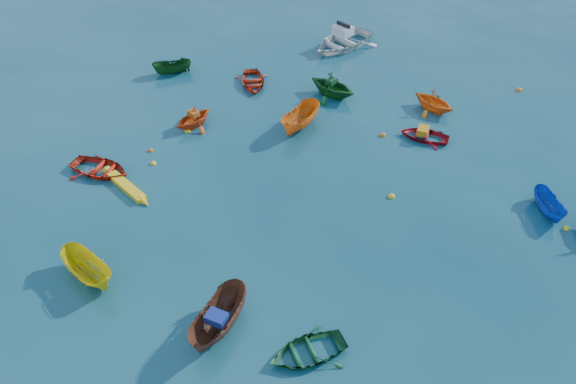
% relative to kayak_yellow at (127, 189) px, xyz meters
% --- Properties ---
extents(ground, '(160.00, 160.00, 0.00)m').
position_rel_kayak_yellow_xyz_m(ground, '(7.68, -3.10, 0.00)').
color(ground, '#0A3B4D').
rests_on(ground, ground).
extents(sampan_brown_mid, '(1.62, 3.57, 1.34)m').
position_rel_kayak_yellow_xyz_m(sampan_brown_mid, '(7.73, -6.01, 0.00)').
color(sampan_brown_mid, brown).
rests_on(sampan_brown_mid, ground).
extents(dinghy_orange_w, '(2.86, 3.05, 1.29)m').
position_rel_kayak_yellow_xyz_m(dinghy_orange_w, '(0.65, 6.04, 0.00)').
color(dinghy_orange_w, '#D84B14').
rests_on(dinghy_orange_w, ground).
extents(sampan_yellow_mid, '(3.35, 2.35, 1.21)m').
position_rel_kayak_yellow_xyz_m(sampan_yellow_mid, '(1.65, -5.46, 0.00)').
color(sampan_yellow_mid, yellow).
rests_on(sampan_yellow_mid, ground).
extents(dinghy_green_e, '(3.54, 3.45, 0.60)m').
position_rel_kayak_yellow_xyz_m(dinghy_green_e, '(11.15, -5.99, 0.00)').
color(dinghy_green_e, '#13542A').
rests_on(dinghy_green_e, ground).
extents(dinghy_red_nw, '(3.31, 2.44, 0.67)m').
position_rel_kayak_yellow_xyz_m(dinghy_red_nw, '(-1.93, 0.68, 0.00)').
color(dinghy_red_nw, red).
rests_on(dinghy_red_nw, ground).
extents(sampan_orange_n, '(2.00, 3.56, 1.30)m').
position_rel_kayak_yellow_xyz_m(sampan_orange_n, '(6.36, 7.86, 0.00)').
color(sampan_orange_n, orange).
rests_on(sampan_orange_n, ground).
extents(dinghy_green_n, '(3.73, 3.46, 1.60)m').
position_rel_kayak_yellow_xyz_m(dinghy_green_n, '(7.08, 11.73, 0.00)').
color(dinghy_green_n, '#13551C').
rests_on(dinghy_green_n, ground).
extents(dinghy_red_ne, '(2.71, 1.97, 0.55)m').
position_rel_kayak_yellow_xyz_m(dinghy_red_ne, '(13.05, 9.09, 0.00)').
color(dinghy_red_ne, '#A40D19').
rests_on(dinghy_red_ne, ground).
extents(sampan_blue_far, '(1.87, 2.59, 0.94)m').
position_rel_kayak_yellow_xyz_m(sampan_blue_far, '(19.40, 4.98, 0.00)').
color(sampan_blue_far, '#0D40AE').
rests_on(sampan_blue_far, ground).
extents(dinghy_red_far, '(3.28, 3.63, 0.62)m').
position_rel_kayak_yellow_xyz_m(dinghy_red_far, '(2.04, 11.42, 0.00)').
color(dinghy_red_far, red).
rests_on(dinghy_red_far, ground).
extents(dinghy_orange_far, '(3.36, 3.21, 1.38)m').
position_rel_kayak_yellow_xyz_m(dinghy_orange_far, '(13.08, 12.14, 0.00)').
color(dinghy_orange_far, orange).
rests_on(dinghy_orange_far, ground).
extents(sampan_green_far, '(2.60, 2.22, 0.97)m').
position_rel_kayak_yellow_xyz_m(sampan_green_far, '(-3.38, 11.07, 0.00)').
color(sampan_green_far, '#104515').
rests_on(sampan_green_far, ground).
extents(kayak_yellow, '(3.34, 2.00, 0.34)m').
position_rel_kayak_yellow_xyz_m(kayak_yellow, '(0.00, 0.00, 0.00)').
color(kayak_yellow, yellow).
rests_on(kayak_yellow, ground).
extents(motorboat_white, '(5.43, 6.03, 1.63)m').
position_rel_kayak_yellow_xyz_m(motorboat_white, '(5.96, 18.36, 0.00)').
color(motorboat_white, silver).
rests_on(motorboat_white, ground).
extents(tarp_blue_a, '(0.80, 0.64, 0.36)m').
position_rel_kayak_yellow_xyz_m(tarp_blue_a, '(7.71, -6.16, 0.85)').
color(tarp_blue_a, navy).
rests_on(tarp_blue_a, sampan_brown_mid).
extents(tarp_orange_a, '(0.73, 0.65, 0.29)m').
position_rel_kayak_yellow_xyz_m(tarp_orange_a, '(0.67, 6.09, 0.79)').
color(tarp_orange_a, '#BF5213').
rests_on(tarp_orange_a, dinghy_orange_w).
extents(tarp_green_b, '(0.64, 0.73, 0.30)m').
position_rel_kayak_yellow_xyz_m(tarp_green_b, '(6.99, 11.77, 0.95)').
color(tarp_green_b, '#0F3F1E').
rests_on(tarp_green_b, dinghy_green_n).
extents(tarp_orange_b, '(0.59, 0.76, 0.36)m').
position_rel_kayak_yellow_xyz_m(tarp_orange_b, '(12.95, 9.09, 0.46)').
color(tarp_orange_b, orange).
rests_on(tarp_orange_b, dinghy_red_ne).
extents(buoy_ye_b, '(0.31, 0.31, 0.31)m').
position_rel_kayak_yellow_xyz_m(buoy_ye_b, '(0.23, 2.17, 0.00)').
color(buoy_ye_b, yellow).
rests_on(buoy_ye_b, ground).
extents(buoy_or_c, '(0.29, 0.29, 0.29)m').
position_rel_kayak_yellow_xyz_m(buoy_or_c, '(-0.47, 3.12, 0.00)').
color(buoy_or_c, '#DD560C').
rests_on(buoy_or_c, ground).
extents(buoy_ye_c, '(0.35, 0.35, 0.35)m').
position_rel_kayak_yellow_xyz_m(buoy_ye_c, '(12.35, 3.63, 0.00)').
color(buoy_ye_c, gold).
rests_on(buoy_ye_c, ground).
extents(buoy_or_d, '(0.34, 0.34, 0.34)m').
position_rel_kayak_yellow_xyz_m(buoy_or_d, '(10.89, 8.57, 0.00)').
color(buoy_or_d, orange).
rests_on(buoy_or_d, ground).
extents(buoy_ye_d, '(0.37, 0.37, 0.37)m').
position_rel_kayak_yellow_xyz_m(buoy_ye_d, '(0.54, 5.41, 0.00)').
color(buoy_ye_d, yellow).
rests_on(buoy_ye_d, ground).
extents(buoy_or_e, '(0.36, 0.36, 0.36)m').
position_rel_kayak_yellow_xyz_m(buoy_or_e, '(17.81, 16.13, 0.00)').
color(buoy_or_e, orange).
rests_on(buoy_or_e, ground).
extents(buoy_ye_e, '(0.29, 0.29, 0.29)m').
position_rel_kayak_yellow_xyz_m(buoy_ye_e, '(20.23, 4.06, 0.00)').
color(buoy_ye_e, '#FFF11A').
rests_on(buoy_ye_e, ground).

